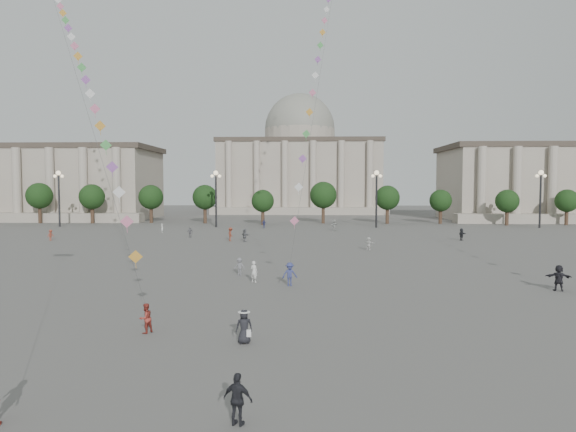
{
  "coord_description": "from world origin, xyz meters",
  "views": [
    {
      "loc": [
        1.87,
        -25.79,
        7.72
      ],
      "look_at": [
        0.56,
        12.0,
        5.51
      ],
      "focal_mm": 32.0,
      "sensor_mm": 36.0,
      "label": 1
    }
  ],
  "objects": [
    {
      "name": "person_crowd_16",
      "position": [
        -15.43,
        49.94,
        0.79
      ],
      "size": [
        0.94,
        0.44,
        1.57
      ],
      "primitive_type": "imported",
      "rotation": [
        0.0,
        0.0,
        6.23
      ],
      "color": "slate",
      "rests_on": "ground"
    },
    {
      "name": "hall_central",
      "position": [
        0.0,
        129.22,
        14.23
      ],
      "size": [
        48.3,
        34.3,
        35.5
      ],
      "color": "#A19487",
      "rests_on": "ground"
    },
    {
      "name": "person_crowd_9",
      "position": [
        24.03,
        47.55,
        0.87
      ],
      "size": [
        1.53,
        1.47,
        1.74
      ],
      "primitive_type": "imported",
      "rotation": [
        0.0,
        0.0,
        0.75
      ],
      "color": "black",
      "rests_on": "ground"
    },
    {
      "name": "person_crowd_17",
      "position": [
        -8.7,
        45.65,
        0.97
      ],
      "size": [
        1.18,
        1.44,
        1.93
      ],
      "primitive_type": "imported",
      "rotation": [
        0.0,
        0.0,
        2.01
      ],
      "color": "brown",
      "rests_on": "ground"
    },
    {
      "name": "person_crowd_3",
      "position": [
        20.52,
        12.29,
        0.97
      ],
      "size": [
        1.89,
        1.02,
        1.94
      ],
      "primitive_type": "imported",
      "rotation": [
        0.0,
        0.0,
        2.88
      ],
      "color": "black",
      "rests_on": "ground"
    },
    {
      "name": "lamp_post_far_west",
      "position": [
        -45.0,
        70.0,
        7.35
      ],
      "size": [
        2.0,
        0.9,
        10.65
      ],
      "color": "#262628",
      "rests_on": "ground"
    },
    {
      "name": "person_crowd_7",
      "position": [
        9.47,
        35.95,
        0.79
      ],
      "size": [
        1.49,
        1.18,
        1.58
      ],
      "primitive_type": "imported",
      "rotation": [
        0.0,
        0.0,
        2.58
      ],
      "color": "silver",
      "rests_on": "ground"
    },
    {
      "name": "kite_flyer_1",
      "position": [
        0.64,
        13.48,
        0.91
      ],
      "size": [
        1.3,
        0.93,
        1.82
      ],
      "primitive_type": "imported",
      "rotation": [
        0.0,
        0.0,
        0.24
      ],
      "color": "navy",
      "rests_on": "ground"
    },
    {
      "name": "person_crowd_6",
      "position": [
        -3.85,
        18.03,
        0.77
      ],
      "size": [
        1.11,
        0.8,
        1.54
      ],
      "primitive_type": "imported",
      "rotation": [
        0.0,
        0.0,
        6.03
      ],
      "color": "slate",
      "rests_on": "ground"
    },
    {
      "name": "person_crowd_10",
      "position": [
        -22.01,
        58.39,
        0.75
      ],
      "size": [
        0.62,
        0.65,
        1.5
      ],
      "primitive_type": "imported",
      "rotation": [
        0.0,
        0.0,
        2.26
      ],
      "color": "white",
      "rests_on": "ground"
    },
    {
      "name": "person_crowd_0",
      "position": [
        -5.82,
        68.0,
        0.8
      ],
      "size": [
        1.0,
        0.59,
        1.6
      ],
      "primitive_type": "imported",
      "rotation": [
        0.0,
        0.0,
        0.22
      ],
      "color": "navy",
      "rests_on": "ground"
    },
    {
      "name": "person_crowd_12",
      "position": [
        -6.6,
        44.93,
        0.9
      ],
      "size": [
        1.55,
        1.57,
        1.8
      ],
      "primitive_type": "imported",
      "rotation": [
        0.0,
        0.0,
        2.34
      ],
      "color": "slate",
      "rests_on": "ground"
    },
    {
      "name": "kite_flyer_0",
      "position": [
        -6.53,
        0.49,
        0.79
      ],
      "size": [
        0.93,
        0.97,
        1.57
      ],
      "primitive_type": "imported",
      "rotation": [
        0.0,
        0.0,
        4.09
      ],
      "color": "maroon",
      "rests_on": "ground"
    },
    {
      "name": "kite_train_west",
      "position": [
        -21.87,
        25.27,
        23.12
      ],
      "size": [
        29.39,
        46.52,
        68.61
      ],
      "color": "#3F3F3F",
      "rests_on": "ground"
    },
    {
      "name": "ground",
      "position": [
        0.0,
        0.0,
        0.0
      ],
      "size": [
        360.0,
        360.0,
        0.0
      ],
      "primitive_type": "plane",
      "color": "#575552",
      "rests_on": "ground"
    },
    {
      "name": "kite_train_mid",
      "position": [
        4.7,
        41.46,
        30.65
      ],
      "size": [
        8.28,
        52.08,
        75.73
      ],
      "color": "#3F3F3F",
      "rests_on": "ground"
    },
    {
      "name": "lamp_post_mid_east",
      "position": [
        15.0,
        70.0,
        7.35
      ],
      "size": [
        2.0,
        0.9,
        10.65
      ],
      "color": "#262628",
      "rests_on": "ground"
    },
    {
      "name": "person_crowd_4",
      "position": [
        6.81,
        62.66,
        0.97
      ],
      "size": [
        1.64,
        1.72,
        1.94
      ],
      "primitive_type": "imported",
      "rotation": [
        0.0,
        0.0,
        3.97
      ],
      "color": "#B7B8B4",
      "rests_on": "ground"
    },
    {
      "name": "lamp_post_far_east",
      "position": [
        45.0,
        70.0,
        7.35
      ],
      "size": [
        2.0,
        0.9,
        10.65
      ],
      "color": "#262628",
      "rests_on": "ground"
    },
    {
      "name": "lamp_post_mid_west",
      "position": [
        -15.0,
        70.0,
        7.35
      ],
      "size": [
        2.0,
        0.9,
        10.65
      ],
      "color": "#262628",
      "rests_on": "ground"
    },
    {
      "name": "person_crowd_2",
      "position": [
        -34.35,
        45.48,
        0.77
      ],
      "size": [
        0.96,
        1.15,
        1.54
      ],
      "primitive_type": "imported",
      "rotation": [
        0.0,
        0.0,
        1.1
      ],
      "color": "#9F3E2B",
      "rests_on": "ground"
    },
    {
      "name": "tourist_1",
      "position": [
        -0.3,
        -9.73,
        0.86
      ],
      "size": [
        1.09,
        0.7,
        1.72
      ],
      "primitive_type": "imported",
      "rotation": [
        0.0,
        0.0,
        2.84
      ],
      "color": "#222328",
      "rests_on": "ground"
    },
    {
      "name": "person_crowd_13",
      "position": [
        -2.28,
        14.9,
        0.86
      ],
      "size": [
        0.75,
        0.68,
        1.73
      ],
      "primitive_type": "imported",
      "rotation": [
        0.0,
        0.0,
        2.6
      ],
      "color": "silver",
      "rests_on": "ground"
    },
    {
      "name": "hat_person",
      "position": [
        -1.14,
        -1.12,
        0.88
      ],
      "size": [
        0.92,
        0.71,
        1.69
      ],
      "color": "black",
      "rests_on": "ground"
    },
    {
      "name": "tree_row",
      "position": [
        0.0,
        78.0,
        5.39
      ],
      "size": [
        137.12,
        5.12,
        8.0
      ],
      "color": "#36281B",
      "rests_on": "ground"
    }
  ]
}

